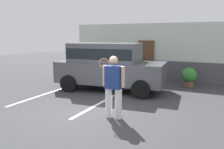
% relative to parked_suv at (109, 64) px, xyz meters
% --- Properties ---
extents(ground_plane, '(40.00, 40.00, 0.00)m').
position_rel_parked_suv_xyz_m(ground_plane, '(0.93, -3.06, -1.15)').
color(ground_plane, '#38383A').
extents(parking_stripe_0, '(0.12, 4.40, 0.01)m').
position_rel_parked_suv_xyz_m(parking_stripe_0, '(-1.98, -1.56, -1.14)').
color(parking_stripe_0, silver).
rests_on(parking_stripe_0, ground_plane).
extents(parking_stripe_1, '(0.12, 4.40, 0.01)m').
position_rel_parked_suv_xyz_m(parking_stripe_1, '(0.66, -1.56, -1.14)').
color(parking_stripe_1, silver).
rests_on(parking_stripe_1, ground_plane).
extents(house_frontage, '(9.15, 0.40, 3.01)m').
position_rel_parked_suv_xyz_m(house_frontage, '(0.92, 3.33, 0.27)').
color(house_frontage, silver).
rests_on(house_frontage, ground_plane).
extents(parked_suv, '(4.78, 2.56, 2.05)m').
position_rel_parked_suv_xyz_m(parked_suv, '(0.00, 0.00, 0.00)').
color(parked_suv, '#4C4F54').
rests_on(parked_suv, ground_plane).
extents(tennis_player_man, '(0.81, 0.30, 1.81)m').
position_rel_parked_suv_xyz_m(tennis_player_man, '(1.70, -3.06, -0.20)').
color(tennis_player_man, white).
rests_on(tennis_player_man, ground_plane).
extents(potted_plant_by_porch, '(0.69, 0.69, 0.91)m').
position_rel_parked_suv_xyz_m(potted_plant_by_porch, '(3.11, 2.11, -0.64)').
color(potted_plant_by_porch, brown).
rests_on(potted_plant_by_porch, ground_plane).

